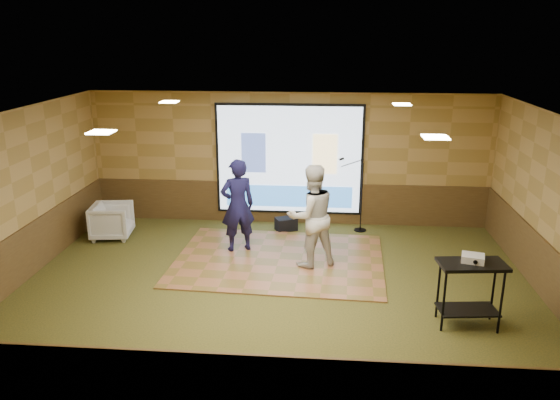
# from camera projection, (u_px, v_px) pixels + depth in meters

# --- Properties ---
(ground) EXTENTS (9.00, 9.00, 0.00)m
(ground) POSITION_uv_depth(u_px,v_px,m) (275.00, 289.00, 9.44)
(ground) COLOR #2E3518
(ground) RESTS_ON ground
(room_shell) EXTENTS (9.04, 7.04, 3.02)m
(room_shell) POSITION_uv_depth(u_px,v_px,m) (275.00, 171.00, 8.82)
(room_shell) COLOR #A88346
(room_shell) RESTS_ON ground
(wainscot_back) EXTENTS (9.00, 0.04, 0.95)m
(wainscot_back) POSITION_uv_depth(u_px,v_px,m) (289.00, 203.00, 12.61)
(wainscot_back) COLOR #463017
(wainscot_back) RESTS_ON ground
(wainscot_front) EXTENTS (9.00, 0.04, 0.95)m
(wainscot_front) POSITION_uv_depth(u_px,v_px,m) (246.00, 392.00, 5.98)
(wainscot_front) COLOR #463017
(wainscot_front) RESTS_ON ground
(wainscot_left) EXTENTS (0.04, 7.00, 0.95)m
(wainscot_left) POSITION_uv_depth(u_px,v_px,m) (24.00, 255.00, 9.65)
(wainscot_left) COLOR #463017
(wainscot_left) RESTS_ON ground
(wainscot_right) EXTENTS (0.04, 7.00, 0.95)m
(wainscot_right) POSITION_uv_depth(u_px,v_px,m) (547.00, 273.00, 8.94)
(wainscot_right) COLOR #463017
(wainscot_right) RESTS_ON ground
(projector_screen) EXTENTS (3.32, 0.06, 2.52)m
(projector_screen) POSITION_uv_depth(u_px,v_px,m) (289.00, 161.00, 12.27)
(projector_screen) COLOR black
(projector_screen) RESTS_ON room_shell
(downlight_nw) EXTENTS (0.32, 0.32, 0.02)m
(downlight_nw) POSITION_uv_depth(u_px,v_px,m) (169.00, 102.00, 10.45)
(downlight_nw) COLOR beige
(downlight_nw) RESTS_ON room_shell
(downlight_ne) EXTENTS (0.32, 0.32, 0.02)m
(downlight_ne) POSITION_uv_depth(u_px,v_px,m) (402.00, 104.00, 10.10)
(downlight_ne) COLOR beige
(downlight_ne) RESTS_ON room_shell
(downlight_sw) EXTENTS (0.32, 0.32, 0.02)m
(downlight_sw) POSITION_uv_depth(u_px,v_px,m) (101.00, 132.00, 7.31)
(downlight_sw) COLOR beige
(downlight_sw) RESTS_ON room_shell
(downlight_se) EXTENTS (0.32, 0.32, 0.02)m
(downlight_se) POSITION_uv_depth(u_px,v_px,m) (435.00, 137.00, 6.95)
(downlight_se) COLOR beige
(downlight_se) RESTS_ON room_shell
(dance_floor) EXTENTS (4.12, 3.22, 0.03)m
(dance_floor) POSITION_uv_depth(u_px,v_px,m) (279.00, 260.00, 10.60)
(dance_floor) COLOR #955A36
(dance_floor) RESTS_ON ground
(player_left) EXTENTS (0.81, 0.69, 1.88)m
(player_left) POSITION_uv_depth(u_px,v_px,m) (238.00, 205.00, 10.79)
(player_left) COLOR #14133B
(player_left) RESTS_ON dance_floor
(player_right) EXTENTS (1.17, 1.07, 1.95)m
(player_right) POSITION_uv_depth(u_px,v_px,m) (311.00, 216.00, 10.07)
(player_right) COLOR beige
(player_right) RESTS_ON dance_floor
(av_table) EXTENTS (0.97, 0.51, 1.02)m
(av_table) POSITION_uv_depth(u_px,v_px,m) (471.00, 281.00, 8.06)
(av_table) COLOR black
(av_table) RESTS_ON ground
(projector) EXTENTS (0.38, 0.34, 0.11)m
(projector) POSITION_uv_depth(u_px,v_px,m) (473.00, 258.00, 8.01)
(projector) COLOR silver
(projector) RESTS_ON av_table
(mic_stand) EXTENTS (0.65, 0.27, 1.67)m
(mic_stand) POSITION_uv_depth(u_px,v_px,m) (358.00, 209.00, 12.07)
(mic_stand) COLOR black
(mic_stand) RESTS_ON ground
(banquet_chair) EXTENTS (0.92, 0.90, 0.75)m
(banquet_chair) POSITION_uv_depth(u_px,v_px,m) (112.00, 221.00, 11.69)
(banquet_chair) COLOR gray
(banquet_chair) RESTS_ON ground
(duffel_bag) EXTENTS (0.54, 0.47, 0.28)m
(duffel_bag) POSITION_uv_depth(u_px,v_px,m) (286.00, 224.00, 12.20)
(duffel_bag) COLOR black
(duffel_bag) RESTS_ON ground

